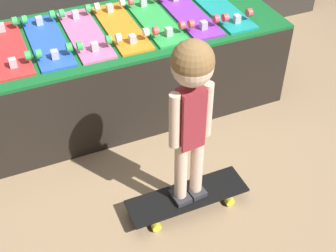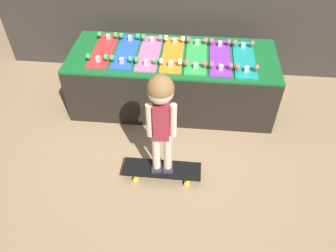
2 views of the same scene
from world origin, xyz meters
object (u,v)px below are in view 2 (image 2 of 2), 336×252
(skateboard_red_on_rack, at_px, (104,49))
(skateboard_green_on_rack, at_px, (196,55))
(skateboard_pink_on_rack, at_px, (149,52))
(skateboard_on_floor, at_px, (162,170))
(child, at_px, (161,109))
(skateboard_orange_on_rack, at_px, (173,54))
(skateboard_teal_on_rack, at_px, (244,59))
(skateboard_purple_on_rack, at_px, (220,57))
(skateboard_blue_on_rack, at_px, (126,51))

(skateboard_red_on_rack, xyz_separation_m, skateboard_green_on_rack, (0.92, -0.02, 0.00))
(skateboard_pink_on_rack, xyz_separation_m, skateboard_on_floor, (0.23, -1.02, -0.54))
(skateboard_green_on_rack, height_order, child, child)
(skateboard_on_floor, xyz_separation_m, child, (-0.00, 0.00, 0.69))
(skateboard_orange_on_rack, height_order, child, child)
(skateboard_teal_on_rack, distance_m, child, 1.22)
(skateboard_orange_on_rack, distance_m, skateboard_teal_on_rack, 0.69)
(skateboard_pink_on_rack, height_order, skateboard_purple_on_rack, same)
(skateboard_on_floor, bearing_deg, child, 180.00)
(skateboard_teal_on_rack, bearing_deg, child, -124.79)
(skateboard_blue_on_rack, height_order, skateboard_teal_on_rack, same)
(skateboard_pink_on_rack, bearing_deg, skateboard_green_on_rack, -1.32)
(skateboard_purple_on_rack, distance_m, skateboard_teal_on_rack, 0.23)
(skateboard_blue_on_rack, xyz_separation_m, child, (0.46, -1.03, 0.15))
(skateboard_pink_on_rack, height_order, skateboard_orange_on_rack, same)
(skateboard_blue_on_rack, bearing_deg, skateboard_purple_on_rack, -1.60)
(skateboard_pink_on_rack, xyz_separation_m, child, (0.23, -1.02, 0.15))
(skateboard_red_on_rack, height_order, skateboard_teal_on_rack, same)
(skateboard_purple_on_rack, relative_size, skateboard_on_floor, 0.98)
(skateboard_purple_on_rack, xyz_separation_m, child, (-0.46, -1.00, 0.15))
(skateboard_orange_on_rack, height_order, skateboard_teal_on_rack, same)
(skateboard_green_on_rack, relative_size, skateboard_teal_on_rack, 1.00)
(skateboard_orange_on_rack, relative_size, skateboard_on_floor, 0.98)
(skateboard_orange_on_rack, xyz_separation_m, skateboard_teal_on_rack, (0.69, -0.02, 0.00))
(skateboard_teal_on_rack, xyz_separation_m, child, (-0.69, -0.99, 0.15))
(skateboard_red_on_rack, xyz_separation_m, skateboard_orange_on_rack, (0.69, -0.01, 0.00))
(skateboard_green_on_rack, bearing_deg, child, -102.76)
(skateboard_pink_on_rack, height_order, skateboard_on_floor, skateboard_pink_on_rack)
(skateboard_pink_on_rack, xyz_separation_m, skateboard_orange_on_rack, (0.23, -0.00, 0.00))
(skateboard_purple_on_rack, bearing_deg, skateboard_teal_on_rack, -2.04)
(skateboard_purple_on_rack, bearing_deg, skateboard_orange_on_rack, 177.94)
(skateboard_orange_on_rack, xyz_separation_m, skateboard_on_floor, (0.00, -1.02, -0.54))
(skateboard_red_on_rack, xyz_separation_m, skateboard_teal_on_rack, (1.39, -0.04, 0.00))
(skateboard_red_on_rack, bearing_deg, skateboard_pink_on_rack, -1.48)
(skateboard_teal_on_rack, height_order, skateboard_on_floor, skateboard_teal_on_rack)
(skateboard_on_floor, bearing_deg, skateboard_blue_on_rack, 114.29)
(skateboard_red_on_rack, height_order, skateboard_green_on_rack, same)
(skateboard_orange_on_rack, bearing_deg, skateboard_pink_on_rack, 179.45)
(skateboard_red_on_rack, relative_size, child, 0.69)
(skateboard_orange_on_rack, bearing_deg, skateboard_on_floor, -89.88)
(skateboard_orange_on_rack, relative_size, skateboard_green_on_rack, 1.00)
(skateboard_teal_on_rack, height_order, child, child)
(skateboard_red_on_rack, height_order, child, child)
(skateboard_pink_on_rack, relative_size, skateboard_purple_on_rack, 1.00)
(skateboard_blue_on_rack, height_order, skateboard_pink_on_rack, same)
(skateboard_blue_on_rack, xyz_separation_m, skateboard_green_on_rack, (0.69, -0.02, 0.00))
(child, bearing_deg, skateboard_red_on_rack, 118.73)
(skateboard_teal_on_rack, bearing_deg, skateboard_purple_on_rack, 177.96)
(skateboard_red_on_rack, height_order, skateboard_pink_on_rack, same)
(skateboard_blue_on_rack, distance_m, child, 1.14)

